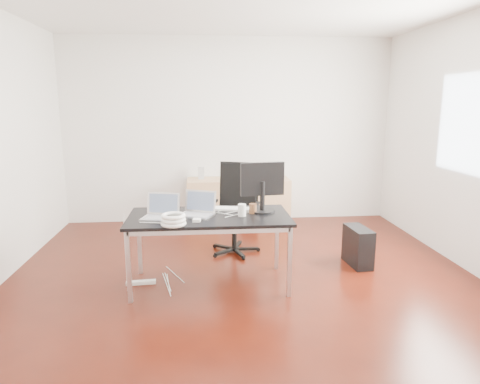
{
  "coord_description": "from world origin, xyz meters",
  "views": [
    {
      "loc": [
        -0.42,
        -4.11,
        1.83
      ],
      "look_at": [
        0.0,
        0.55,
        0.85
      ],
      "focal_mm": 32.0,
      "sensor_mm": 36.0,
      "label": 1
    }
  ],
  "objects": [
    {
      "name": "room_shell",
      "position": [
        0.04,
        0.0,
        1.4
      ],
      "size": [
        5.0,
        5.0,
        5.0
      ],
      "color": "#330C05",
      "rests_on": "ground"
    },
    {
      "name": "desk",
      "position": [
        -0.36,
        0.01,
        0.68
      ],
      "size": [
        1.6,
        0.8,
        0.73
      ],
      "color": "black",
      "rests_on": "ground"
    },
    {
      "name": "office_chair",
      "position": [
        -0.01,
        1.03,
        0.61
      ],
      "size": [
        0.61,
        0.62,
        1.08
      ],
      "rotation": [
        0.0,
        0.0,
        -0.33
      ],
      "color": "black",
      "rests_on": "ground"
    },
    {
      "name": "filing_cabinet_left",
      "position": [
        -0.4,
        2.23,
        0.35
      ],
      "size": [
        0.5,
        0.5,
        0.7
      ],
      "primitive_type": "cube",
      "color": "tan",
      "rests_on": "ground"
    },
    {
      "name": "filing_cabinet_right",
      "position": [
        0.64,
        2.23,
        0.35
      ],
      "size": [
        0.5,
        0.5,
        0.7
      ],
      "primitive_type": "cube",
      "color": "tan",
      "rests_on": "ground"
    },
    {
      "name": "pc_tower",
      "position": [
        1.34,
        0.4,
        0.22
      ],
      "size": [
        0.24,
        0.46,
        0.44
      ],
      "primitive_type": "cube",
      "rotation": [
        0.0,
        0.0,
        0.08
      ],
      "color": "black",
      "rests_on": "ground"
    },
    {
      "name": "wastebasket",
      "position": [
        0.29,
        2.25,
        0.14
      ],
      "size": [
        0.29,
        0.29,
        0.28
      ],
      "primitive_type": "cylinder",
      "rotation": [
        0.0,
        0.0,
        -0.24
      ],
      "color": "black",
      "rests_on": "ground"
    },
    {
      "name": "power_strip",
      "position": [
        -1.07,
        0.07,
        0.02
      ],
      "size": [
        0.3,
        0.09,
        0.04
      ],
      "primitive_type": "cube",
      "rotation": [
        0.0,
        0.0,
        0.08
      ],
      "color": "white",
      "rests_on": "ground"
    },
    {
      "name": "laptop_left",
      "position": [
        -0.82,
        -0.03,
        0.79
      ],
      "size": [
        0.38,
        0.33,
        0.23
      ],
      "rotation": [
        0.0,
        0.0,
        -0.26
      ],
      "color": "silver",
      "rests_on": "desk"
    },
    {
      "name": "laptop_right",
      "position": [
        -0.47,
        0.05,
        0.79
      ],
      "size": [
        0.4,
        0.36,
        0.23
      ],
      "rotation": [
        0.0,
        0.0,
        -0.4
      ],
      "color": "silver",
      "rests_on": "desk"
    },
    {
      "name": "monitor",
      "position": [
        0.19,
        0.13,
        1.01
      ],
      "size": [
        0.45,
        0.26,
        0.51
      ],
      "rotation": [
        0.0,
        0.0,
        0.12
      ],
      "color": "black",
      "rests_on": "desk"
    },
    {
      "name": "keyboard",
      "position": [
        -0.15,
        0.22,
        0.74
      ],
      "size": [
        0.46,
        0.22,
        0.02
      ],
      "primitive_type": "cube",
      "rotation": [
        0.0,
        0.0,
        -0.19
      ],
      "color": "white",
      "rests_on": "desk"
    },
    {
      "name": "cup_white",
      "position": [
        -0.03,
        -0.04,
        0.79
      ],
      "size": [
        0.09,
        0.09,
        0.12
      ],
      "primitive_type": "cylinder",
      "rotation": [
        0.0,
        0.0,
        -0.12
      ],
      "color": "white",
      "rests_on": "desk"
    },
    {
      "name": "cup_brown",
      "position": [
        0.09,
        0.06,
        0.78
      ],
      "size": [
        0.09,
        0.09,
        0.1
      ],
      "primitive_type": "cylinder",
      "rotation": [
        0.0,
        0.0,
        0.28
      ],
      "color": "brown",
      "rests_on": "desk"
    },
    {
      "name": "cable_coil",
      "position": [
        -0.69,
        -0.31,
        0.78
      ],
      "size": [
        0.24,
        0.24,
        0.11
      ],
      "rotation": [
        0.0,
        0.0,
        -0.01
      ],
      "color": "white",
      "rests_on": "desk"
    },
    {
      "name": "power_adapter",
      "position": [
        -0.48,
        -0.2,
        0.74
      ],
      "size": [
        0.08,
        0.08,
        0.03
      ],
      "primitive_type": "cube",
      "rotation": [
        0.0,
        0.0,
        -0.16
      ],
      "color": "white",
      "rests_on": "desk"
    },
    {
      "name": "speaker",
      "position": [
        -0.43,
        2.27,
        0.79
      ],
      "size": [
        0.09,
        0.08,
        0.18
      ],
      "primitive_type": "cube",
      "rotation": [
        0.0,
        0.0,
        -0.03
      ],
      "color": "#9E9E9E",
      "rests_on": "filing_cabinet_left"
    },
    {
      "name": "navy_garment",
      "position": [
        0.59,
        2.17,
        0.74
      ],
      "size": [
        0.35,
        0.31,
        0.09
      ],
      "primitive_type": "cube",
      "rotation": [
        0.0,
        0.0,
        0.25
      ],
      "color": "black",
      "rests_on": "filing_cabinet_right"
    }
  ]
}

